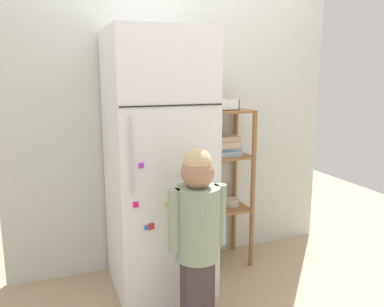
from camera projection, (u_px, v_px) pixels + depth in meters
name	position (u px, v px, depth m)	size (l,w,h in m)	color
ground_plane	(195.00, 277.00, 2.94)	(6.00, 6.00, 0.00)	tan
kitchen_wall_back	(178.00, 121.00, 3.06)	(2.62, 0.03, 2.28)	silver
refrigerator	(158.00, 164.00, 2.69)	(0.65, 0.69, 1.78)	white
child_standing	(197.00, 222.00, 2.24)	(0.35, 0.26, 1.09)	#463A3D
pantry_shelf_unit	(224.00, 168.00, 3.06)	(0.38, 0.34, 1.23)	olive
fruit_bin	(222.00, 105.00, 2.95)	(0.21, 0.19, 0.08)	white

